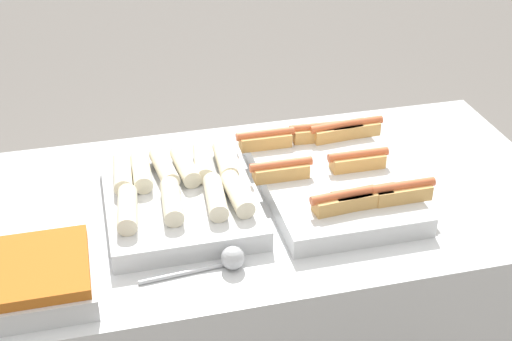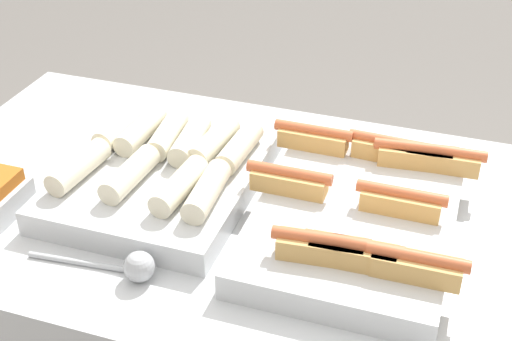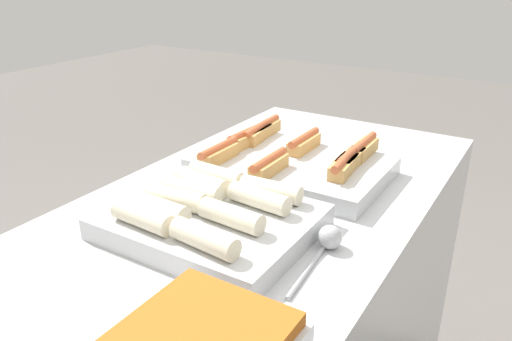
% 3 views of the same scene
% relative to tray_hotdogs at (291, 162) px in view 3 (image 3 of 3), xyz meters
% --- Properties ---
extents(counter, '(1.48, 0.78, 0.89)m').
position_rel_tray_hotdogs_xyz_m(counter, '(-0.16, -0.00, -0.48)').
color(counter, silver).
rests_on(counter, ground_plane).
extents(tray_hotdogs, '(0.41, 0.52, 0.10)m').
position_rel_tray_hotdogs_xyz_m(tray_hotdogs, '(0.00, 0.00, 0.00)').
color(tray_hotdogs, silver).
rests_on(tray_hotdogs, counter).
extents(tray_wraps, '(0.35, 0.44, 0.10)m').
position_rel_tray_hotdogs_xyz_m(tray_wraps, '(-0.39, 0.00, 0.00)').
color(tray_wraps, silver).
rests_on(tray_wraps, counter).
extents(serving_spoon_near, '(0.23, 0.05, 0.05)m').
position_rel_tray_hotdogs_xyz_m(serving_spoon_near, '(-0.32, -0.26, -0.01)').
color(serving_spoon_near, '#B2B5BA').
rests_on(serving_spoon_near, counter).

